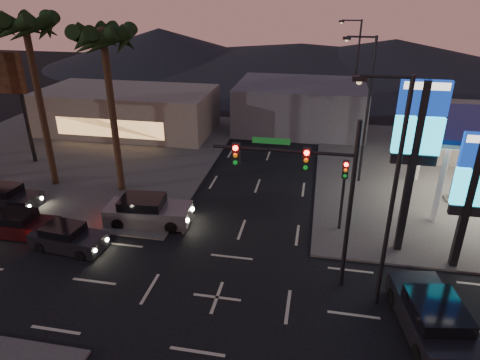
% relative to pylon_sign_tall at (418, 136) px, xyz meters
% --- Properties ---
extents(ground, '(140.00, 140.00, 0.00)m').
position_rel_pylon_sign_tall_xyz_m(ground, '(-8.50, -5.50, -6.39)').
color(ground, black).
rests_on(ground, ground).
extents(corner_lot_nw, '(24.00, 24.00, 0.12)m').
position_rel_pylon_sign_tall_xyz_m(corner_lot_nw, '(-24.50, 10.50, -6.33)').
color(corner_lot_nw, '#47443F').
rests_on(corner_lot_nw, ground).
extents(pylon_sign_tall, '(2.20, 0.35, 9.00)m').
position_rel_pylon_sign_tall_xyz_m(pylon_sign_tall, '(0.00, 0.00, 0.00)').
color(pylon_sign_tall, black).
rests_on(pylon_sign_tall, ground).
extents(pylon_sign_short, '(1.60, 0.35, 7.00)m').
position_rel_pylon_sign_tall_xyz_m(pylon_sign_short, '(2.50, -1.00, -1.74)').
color(pylon_sign_short, black).
rests_on(pylon_sign_short, ground).
extents(traffic_signal_mast, '(6.10, 0.39, 8.00)m').
position_rel_pylon_sign_tall_xyz_m(traffic_signal_mast, '(-4.74, -3.51, -1.17)').
color(traffic_signal_mast, black).
rests_on(traffic_signal_mast, ground).
extents(pedestal_signal, '(0.32, 0.39, 4.30)m').
position_rel_pylon_sign_tall_xyz_m(pedestal_signal, '(-3.00, 1.48, -3.47)').
color(pedestal_signal, black).
rests_on(pedestal_signal, ground).
extents(streetlight_near, '(2.14, 0.25, 10.00)m').
position_rel_pylon_sign_tall_xyz_m(streetlight_near, '(-1.71, -4.50, -0.68)').
color(streetlight_near, black).
rests_on(streetlight_near, ground).
extents(streetlight_mid, '(2.14, 0.25, 10.00)m').
position_rel_pylon_sign_tall_xyz_m(streetlight_mid, '(-1.71, 8.50, -0.68)').
color(streetlight_mid, black).
rests_on(streetlight_mid, ground).
extents(streetlight_far, '(2.14, 0.25, 10.00)m').
position_rel_pylon_sign_tall_xyz_m(streetlight_far, '(-1.71, 22.50, -0.68)').
color(streetlight_far, black).
rests_on(streetlight_far, ground).
extents(palm_a, '(4.41, 4.41, 10.86)m').
position_rel_pylon_sign_tall_xyz_m(palm_a, '(-17.50, 4.00, 3.03)').
color(palm_a, black).
rests_on(palm_a, ground).
extents(palm_b, '(4.41, 4.41, 11.46)m').
position_rel_pylon_sign_tall_xyz_m(palm_b, '(-22.50, 4.00, 3.58)').
color(palm_b, black).
rests_on(palm_b, ground).
extents(building_far_west, '(16.00, 8.00, 4.00)m').
position_rel_pylon_sign_tall_xyz_m(building_far_west, '(-22.50, 16.50, -4.39)').
color(building_far_west, '#726B5B').
rests_on(building_far_west, ground).
extents(building_far_mid, '(12.00, 9.00, 4.40)m').
position_rel_pylon_sign_tall_xyz_m(building_far_mid, '(-6.50, 20.50, -4.19)').
color(building_far_mid, '#4C4C51').
rests_on(building_far_mid, ground).
extents(hill_left, '(40.00, 40.00, 6.00)m').
position_rel_pylon_sign_tall_xyz_m(hill_left, '(-33.50, 54.50, -3.39)').
color(hill_left, black).
rests_on(hill_left, ground).
extents(hill_right, '(50.00, 50.00, 5.00)m').
position_rel_pylon_sign_tall_xyz_m(hill_right, '(6.50, 54.50, -3.89)').
color(hill_right, black).
rests_on(hill_right, ground).
extents(hill_center, '(60.00, 60.00, 4.00)m').
position_rel_pylon_sign_tall_xyz_m(hill_center, '(-8.50, 54.50, -4.39)').
color(hill_center, black).
rests_on(hill_center, ground).
extents(car_lane_a_front, '(4.19, 2.07, 1.32)m').
position_rel_pylon_sign_tall_xyz_m(car_lane_a_front, '(-17.24, -3.08, -5.78)').
color(car_lane_a_front, black).
rests_on(car_lane_a_front, ground).
extents(car_lane_a_mid, '(4.19, 1.82, 1.35)m').
position_rel_pylon_sign_tall_xyz_m(car_lane_a_mid, '(-20.62, -2.35, -5.77)').
color(car_lane_a_mid, black).
rests_on(car_lane_a_mid, ground).
extents(car_lane_b_front, '(5.17, 2.47, 1.64)m').
position_rel_pylon_sign_tall_xyz_m(car_lane_b_front, '(-14.08, 0.24, -5.63)').
color(car_lane_b_front, '#575759').
rests_on(car_lane_b_front, ground).
extents(car_lane_b_mid, '(4.36, 2.04, 1.39)m').
position_rel_pylon_sign_tall_xyz_m(car_lane_b_mid, '(-23.62, 0.48, -5.75)').
color(car_lane_b_mid, black).
rests_on(car_lane_b_mid, ground).
extents(suv_station, '(2.90, 5.30, 1.68)m').
position_rel_pylon_sign_tall_xyz_m(suv_station, '(0.43, -5.97, -5.61)').
color(suv_station, black).
rests_on(suv_station, ground).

